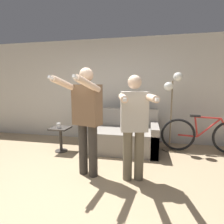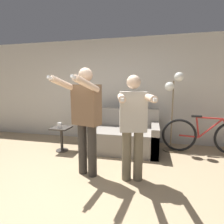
{
  "view_description": "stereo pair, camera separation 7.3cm",
  "coord_description": "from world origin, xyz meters",
  "px_view_note": "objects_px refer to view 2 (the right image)",
  "views": [
    {
      "loc": [
        0.98,
        -1.91,
        1.43
      ],
      "look_at": [
        0.34,
        1.21,
        0.95
      ],
      "focal_mm": 28.0,
      "sensor_mm": 36.0,
      "label": 1
    },
    {
      "loc": [
        1.05,
        -1.89,
        1.43
      ],
      "look_at": [
        0.34,
        1.21,
        0.95
      ],
      "focal_mm": 28.0,
      "sensor_mm": 36.0,
      "label": 2
    }
  ],
  "objects_px": {
    "person_left": "(86,115)",
    "cat": "(133,105)",
    "bicycle": "(205,136)",
    "side_table": "(62,134)",
    "couch": "(122,137)",
    "person_right": "(133,122)",
    "floor_lamp": "(174,93)",
    "cup": "(59,125)"
  },
  "relations": [
    {
      "from": "floor_lamp",
      "to": "cup",
      "type": "height_order",
      "value": "floor_lamp"
    },
    {
      "from": "couch",
      "to": "cat",
      "type": "relative_size",
      "value": 3.86
    },
    {
      "from": "side_table",
      "to": "person_left",
      "type": "bearing_deg",
      "value": -43.37
    },
    {
      "from": "cup",
      "to": "person_left",
      "type": "bearing_deg",
      "value": -41.49
    },
    {
      "from": "couch",
      "to": "cat",
      "type": "height_order",
      "value": "cat"
    },
    {
      "from": "couch",
      "to": "person_left",
      "type": "distance_m",
      "value": 1.47
    },
    {
      "from": "person_right",
      "to": "bicycle",
      "type": "bearing_deg",
      "value": 33.6
    },
    {
      "from": "side_table",
      "to": "couch",
      "type": "bearing_deg",
      "value": 16.38
    },
    {
      "from": "couch",
      "to": "cat",
      "type": "bearing_deg",
      "value": 58.66
    },
    {
      "from": "person_left",
      "to": "cat",
      "type": "relative_size",
      "value": 4.07
    },
    {
      "from": "person_right",
      "to": "floor_lamp",
      "type": "xyz_separation_m",
      "value": [
        0.7,
        1.44,
        0.37
      ]
    },
    {
      "from": "couch",
      "to": "bicycle",
      "type": "xyz_separation_m",
      "value": [
        1.76,
        0.19,
        0.08
      ]
    },
    {
      "from": "person_right",
      "to": "cup",
      "type": "bearing_deg",
      "value": 140.92
    },
    {
      "from": "person_right",
      "to": "bicycle",
      "type": "xyz_separation_m",
      "value": [
        1.38,
        1.44,
        -0.52
      ]
    },
    {
      "from": "bicycle",
      "to": "side_table",
      "type": "bearing_deg",
      "value": -169.56
    },
    {
      "from": "person_left",
      "to": "cup",
      "type": "relative_size",
      "value": 15.62
    },
    {
      "from": "person_right",
      "to": "side_table",
      "type": "distance_m",
      "value": 1.94
    },
    {
      "from": "couch",
      "to": "floor_lamp",
      "type": "relative_size",
      "value": 0.94
    },
    {
      "from": "bicycle",
      "to": "person_left",
      "type": "bearing_deg",
      "value": -145.85
    },
    {
      "from": "person_right",
      "to": "cat",
      "type": "bearing_deg",
      "value": 83.48
    },
    {
      "from": "cup",
      "to": "side_table",
      "type": "bearing_deg",
      "value": 73.49
    },
    {
      "from": "couch",
      "to": "cat",
      "type": "xyz_separation_m",
      "value": [
        0.21,
        0.35,
        0.69
      ]
    },
    {
      "from": "cup",
      "to": "bicycle",
      "type": "distance_m",
      "value": 3.11
    },
    {
      "from": "cup",
      "to": "bicycle",
      "type": "height_order",
      "value": "bicycle"
    },
    {
      "from": "person_left",
      "to": "side_table",
      "type": "relative_size",
      "value": 3.19
    },
    {
      "from": "floor_lamp",
      "to": "bicycle",
      "type": "height_order",
      "value": "floor_lamp"
    },
    {
      "from": "couch",
      "to": "bicycle",
      "type": "distance_m",
      "value": 1.77
    },
    {
      "from": "cat",
      "to": "couch",
      "type": "bearing_deg",
      "value": -121.34
    },
    {
      "from": "person_left",
      "to": "cup",
      "type": "bearing_deg",
      "value": 155.07
    },
    {
      "from": "cat",
      "to": "side_table",
      "type": "distance_m",
      "value": 1.76
    },
    {
      "from": "person_right",
      "to": "floor_lamp",
      "type": "bearing_deg",
      "value": 51.54
    },
    {
      "from": "side_table",
      "to": "cat",
      "type": "bearing_deg",
      "value": 26.0
    },
    {
      "from": "couch",
      "to": "person_right",
      "type": "height_order",
      "value": "person_right"
    },
    {
      "from": "couch",
      "to": "floor_lamp",
      "type": "bearing_deg",
      "value": 9.81
    },
    {
      "from": "cat",
      "to": "bicycle",
      "type": "xyz_separation_m",
      "value": [
        1.55,
        -0.17,
        -0.61
      ]
    },
    {
      "from": "floor_lamp",
      "to": "side_table",
      "type": "bearing_deg",
      "value": -166.6
    },
    {
      "from": "person_right",
      "to": "bicycle",
      "type": "relative_size",
      "value": 0.9
    },
    {
      "from": "side_table",
      "to": "cup",
      "type": "xyz_separation_m",
      "value": [
        -0.01,
        -0.04,
        0.21
      ]
    },
    {
      "from": "person_left",
      "to": "floor_lamp",
      "type": "bearing_deg",
      "value": 61.64
    },
    {
      "from": "floor_lamp",
      "to": "side_table",
      "type": "distance_m",
      "value": 2.58
    },
    {
      "from": "bicycle",
      "to": "floor_lamp",
      "type": "bearing_deg",
      "value": 179.88
    },
    {
      "from": "cat",
      "to": "cup",
      "type": "xyz_separation_m",
      "value": [
        -1.5,
        -0.77,
        -0.4
      ]
    }
  ]
}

